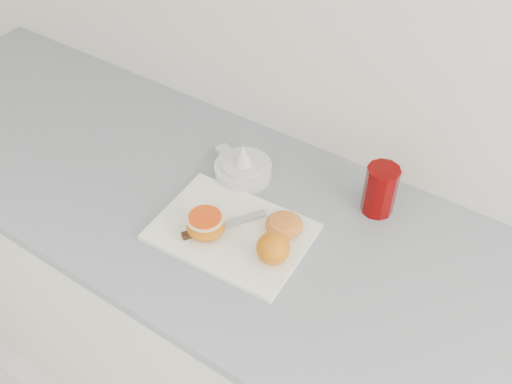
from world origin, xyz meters
TOP-DOWN VIEW (x-y plane):
  - counter at (0.15, 1.70)m, footprint 2.35×0.64m
  - cutting_board at (0.09, 1.64)m, footprint 0.33×0.25m
  - whole_orange at (0.21, 1.63)m, footprint 0.07×0.07m
  - half_orange at (0.05, 1.61)m, footprint 0.08×0.08m
  - squeezed_shell at (0.19, 1.71)m, footprint 0.08×0.08m
  - paring_knife at (0.05, 1.61)m, footprint 0.12×0.16m
  - citrus_juicer at (0.01, 1.81)m, footprint 0.17×0.14m
  - red_tumbler at (0.32, 1.88)m, footprint 0.07×0.07m

SIDE VIEW (x-z plane):
  - counter at x=0.15m, z-range 0.00..0.89m
  - cutting_board at x=0.09m, z-range 0.89..0.90m
  - paring_knife at x=0.05m, z-range 0.90..0.91m
  - citrus_juicer at x=0.01m, z-range 0.87..0.96m
  - squeezed_shell at x=0.19m, z-range 0.90..0.94m
  - half_orange at x=0.05m, z-range 0.90..0.95m
  - whole_orange at x=0.21m, z-range 0.90..0.97m
  - red_tumbler at x=0.32m, z-range 0.89..1.00m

